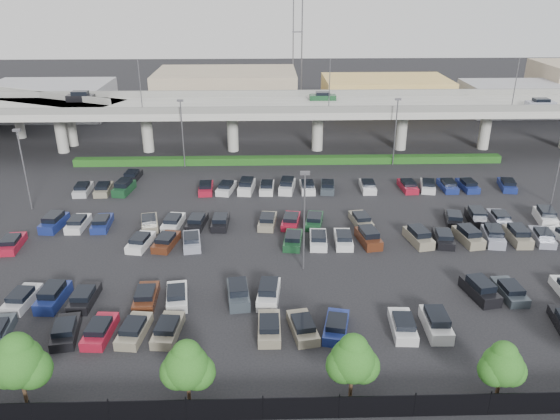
% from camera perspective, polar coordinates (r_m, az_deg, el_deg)
% --- Properties ---
extents(ground, '(280.00, 280.00, 0.00)m').
position_cam_1_polar(ground, '(61.96, 1.94, -2.50)').
color(ground, black).
extents(overpass, '(150.00, 13.00, 15.80)m').
position_cam_1_polar(overpass, '(89.96, 0.61, 10.51)').
color(overpass, gray).
rests_on(overpass, ground).
extents(hedge, '(66.00, 1.60, 1.10)m').
position_cam_1_polar(hedge, '(84.94, 0.94, 5.23)').
color(hedge, '#1A4213').
rests_on(hedge, ground).
extents(fence, '(70.00, 0.10, 2.00)m').
position_cam_1_polar(fence, '(38.22, 4.52, -19.90)').
color(fence, black).
rests_on(fence, ground).
extents(tree_row, '(65.07, 3.66, 5.94)m').
position_cam_1_polar(tree_row, '(37.68, 5.60, -15.41)').
color(tree_row, '#332316').
rests_on(tree_row, ground).
extents(parked_cars, '(63.24, 41.62, 1.67)m').
position_cam_1_polar(parked_cars, '(59.01, 3.05, -3.27)').
color(parked_cars, silver).
rests_on(parked_cars, ground).
extents(light_poles, '(66.90, 48.38, 10.30)m').
position_cam_1_polar(light_poles, '(61.26, -1.95, 3.53)').
color(light_poles, '#535358').
rests_on(light_poles, ground).
extents(distant_buildings, '(138.00, 24.00, 9.00)m').
position_cam_1_polar(distant_buildings, '(120.78, 6.19, 12.16)').
color(distant_buildings, gray).
rests_on(distant_buildings, ground).
extents(comm_tower, '(2.40, 2.40, 30.00)m').
position_cam_1_polar(comm_tower, '(130.34, 1.86, 18.37)').
color(comm_tower, '#535358').
rests_on(comm_tower, ground).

